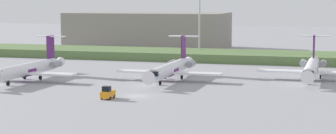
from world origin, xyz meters
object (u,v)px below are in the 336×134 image
Objects in this scene: regional_jet_second at (28,69)px; regional_jet_third at (171,68)px; regional_jet_fourth at (311,68)px; baggage_tug at (108,93)px; antenna_mast at (199,20)px.

regional_jet_second and regional_jet_third have the same top height.
regional_jet_fourth is 48.40m from baggage_tug.
regional_jet_fourth is at bearing 17.83° from regional_jet_third.
regional_jet_third is 30.34m from regional_jet_fourth.
baggage_tug is (-32.93, -35.43, -1.53)m from regional_jet_fourth.
regional_jet_fourth is 53.84m from antenna_mast.
baggage_tug is (-4.05, -26.14, -1.53)m from regional_jet_third.
regional_jet_third is (29.12, 9.16, 0.00)m from regional_jet_second.
regional_jet_fourth reaches higher than baggage_tug.
antenna_mast is at bearing 96.21° from regional_jet_third.
regional_jet_second is 30.53m from regional_jet_third.
regional_jet_second is 9.69× the size of baggage_tug.
antenna_mast is at bearing 68.12° from regional_jet_second.
regional_jet_fourth is 1.14× the size of antenna_mast.
baggage_tug is (25.07, -16.98, -1.53)m from regional_jet_second.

